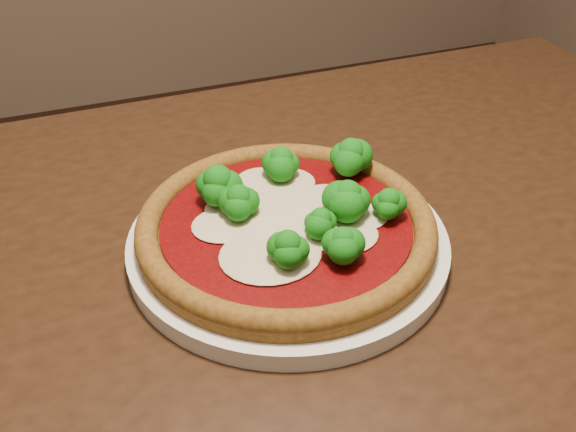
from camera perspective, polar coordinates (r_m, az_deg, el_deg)
name	(u,v)px	position (r m, az deg, el deg)	size (l,w,h in m)	color
dining_table	(289,351)	(0.65, 0.10, -11.88)	(1.25, 0.85, 0.75)	black
plate	(288,242)	(0.61, 0.00, -2.35)	(0.30, 0.30, 0.02)	silver
pizza	(288,219)	(0.60, 0.01, -0.27)	(0.28, 0.28, 0.06)	brown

